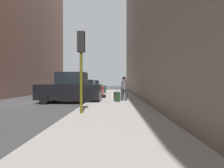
# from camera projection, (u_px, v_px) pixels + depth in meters

# --- Properties ---
(ground_plane) EXTENTS (120.00, 120.00, 0.00)m
(ground_plane) POSITION_uv_depth(u_px,v_px,m) (36.00, 102.00, 13.12)
(ground_plane) COLOR #38383A
(sidewalk) EXTENTS (4.00, 40.00, 0.15)m
(sidewalk) POSITION_uv_depth(u_px,v_px,m) (115.00, 102.00, 12.98)
(sidewalk) COLOR gray
(sidewalk) RESTS_ON ground_plane
(parked_black_suv) EXTENTS (4.65, 2.16, 2.25)m
(parked_black_suv) POSITION_uv_depth(u_px,v_px,m) (70.00, 89.00, 12.84)
(parked_black_suv) COLOR black
(parked_black_suv) RESTS_ON ground_plane
(parked_red_hatchback) EXTENTS (4.20, 2.07, 1.79)m
(parked_red_hatchback) POSITION_uv_depth(u_px,v_px,m) (84.00, 89.00, 18.28)
(parked_red_hatchback) COLOR #B2191E
(parked_red_hatchback) RESTS_ON ground_plane
(parked_dark_green_sedan) EXTENTS (4.20, 2.06, 1.79)m
(parked_dark_green_sedan) POSITION_uv_depth(u_px,v_px,m) (91.00, 87.00, 23.54)
(parked_dark_green_sedan) COLOR #193828
(parked_dark_green_sedan) RESTS_ON ground_plane
(fire_hydrant) EXTENTS (0.42, 0.22, 0.70)m
(fire_hydrant) POSITION_uv_depth(u_px,v_px,m) (102.00, 91.00, 20.32)
(fire_hydrant) COLOR red
(fire_hydrant) RESTS_ON sidewalk
(traffic_light) EXTENTS (0.32, 0.32, 3.60)m
(traffic_light) POSITION_uv_depth(u_px,v_px,m) (81.00, 54.00, 7.69)
(traffic_light) COLOR #514C0F
(traffic_light) RESTS_ON sidewalk
(pedestrian_with_beanie) EXTENTS (0.50, 0.40, 1.78)m
(pedestrian_with_beanie) POSITION_uv_depth(u_px,v_px,m) (124.00, 87.00, 13.11)
(pedestrian_with_beanie) COLOR #333338
(pedestrian_with_beanie) RESTS_ON sidewalk
(pedestrian_in_red_jacket) EXTENTS (0.53, 0.49, 1.71)m
(pedestrian_in_red_jacket) POSITION_uv_depth(u_px,v_px,m) (125.00, 87.00, 15.01)
(pedestrian_in_red_jacket) COLOR black
(pedestrian_in_red_jacket) RESTS_ON sidewalk
(rolling_suitcase) EXTENTS (0.46, 0.62, 1.04)m
(rolling_suitcase) POSITION_uv_depth(u_px,v_px,m) (117.00, 97.00, 12.43)
(rolling_suitcase) COLOR black
(rolling_suitcase) RESTS_ON sidewalk
(duffel_bag) EXTENTS (0.32, 0.44, 0.28)m
(duffel_bag) POSITION_uv_depth(u_px,v_px,m) (104.00, 96.00, 15.43)
(duffel_bag) COLOR black
(duffel_bag) RESTS_ON sidewalk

